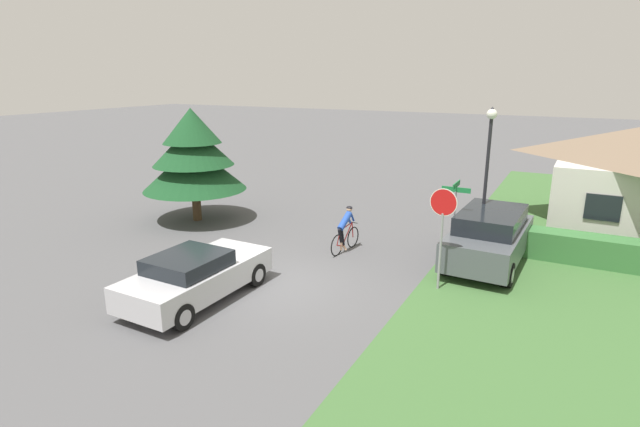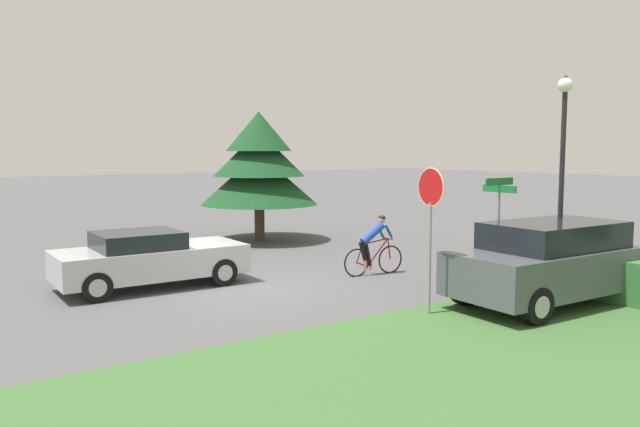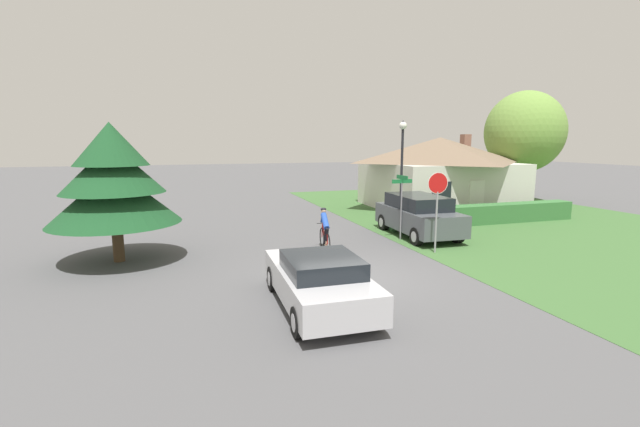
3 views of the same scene
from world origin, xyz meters
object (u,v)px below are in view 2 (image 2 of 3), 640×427
object	(u,v)px
parked_suv_right	(551,262)
conifer_tall_near	(259,165)
cyclist	(373,246)
street_lamp	(563,148)
sedan_left_lane	(149,259)
street_name_sign	(499,215)
stop_sign	(430,210)

from	to	relation	value
parked_suv_right	conifer_tall_near	world-z (taller)	conifer_tall_near
cyclist	parked_suv_right	distance (m)	4.69
cyclist	street_lamp	size ratio (longest dim) A/B	0.37
sedan_left_lane	cyclist	distance (m)	5.69
cyclist	street_name_sign	bearing A→B (deg)	-73.13
street_lamp	street_name_sign	size ratio (longest dim) A/B	1.85
sedan_left_lane	street_lamp	distance (m)	9.87
cyclist	stop_sign	xyz separation A→B (m)	(3.68, -1.65, 1.35)
sedan_left_lane	stop_sign	size ratio (longest dim) A/B	1.51
sedan_left_lane	stop_sign	world-z (taller)	stop_sign
cyclist	street_lamp	xyz separation A→B (m)	(4.18, 1.93, 2.56)
stop_sign	conifer_tall_near	xyz separation A→B (m)	(-10.81, 2.30, 0.64)
stop_sign	street_name_sign	distance (m)	2.31
parked_suv_right	conifer_tall_near	distance (m)	11.85
sedan_left_lane	conifer_tall_near	xyz separation A→B (m)	(-5.19, 6.00, 2.05)
street_lamp	conifer_tall_near	bearing A→B (deg)	-173.51
conifer_tall_near	parked_suv_right	bearing A→B (deg)	2.06
sedan_left_lane	parked_suv_right	world-z (taller)	parked_suv_right
cyclist	conifer_tall_near	size ratio (longest dim) A/B	0.39
street_name_sign	conifer_tall_near	bearing A→B (deg)	179.96
conifer_tall_near	cyclist	bearing A→B (deg)	-5.18
parked_suv_right	sedan_left_lane	bearing A→B (deg)	136.90
sedan_left_lane	cyclist	xyz separation A→B (m)	(1.94, 5.35, 0.06)
stop_sign	street_name_sign	bearing A→B (deg)	-80.38
parked_suv_right	street_name_sign	distance (m)	1.48
parked_suv_right	stop_sign	xyz separation A→B (m)	(-0.89, -2.72, 1.20)
cyclist	street_name_sign	world-z (taller)	street_name_sign
street_name_sign	cyclist	bearing A→B (deg)	-169.68
stop_sign	sedan_left_lane	bearing A→B (deg)	38.64
cyclist	street_name_sign	xyz separation A→B (m)	(3.51, 0.64, 1.10)
stop_sign	street_name_sign	xyz separation A→B (m)	(-0.17, 2.29, -0.25)
stop_sign	parked_suv_right	bearing A→B (deg)	-102.76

